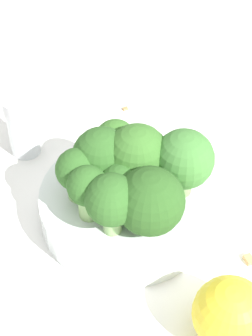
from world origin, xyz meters
TOP-DOWN VIEW (x-y plane):
  - ground_plane at (0.00, 0.00)m, footprint 3.00×3.00m
  - bowl at (0.00, 0.00)m, footprint 0.15×0.15m
  - broccoli_floret_0 at (-0.01, -0.02)m, footprint 0.05×0.05m
  - broccoli_floret_1 at (-0.01, 0.01)m, footprint 0.05×0.05m
  - broccoli_floret_2 at (0.03, 0.03)m, footprint 0.06×0.06m
  - broccoli_floret_3 at (-0.03, -0.02)m, footprint 0.04×0.04m
  - broccoli_floret_4 at (-0.02, 0.05)m, footprint 0.05×0.05m
  - broccoli_floret_5 at (0.04, -0.00)m, footprint 0.04×0.04m
  - broccoli_floret_6 at (0.03, -0.02)m, footprint 0.03×0.03m
  - broccoli_floret_7 at (0.01, -0.04)m, footprint 0.04×0.04m
  - broccoli_floret_8 at (0.02, -0.00)m, footprint 0.04×0.04m
  - pepper_shaker at (-0.06, -0.12)m, footprint 0.03×0.03m
  - lemon_wedge at (0.09, 0.11)m, footprint 0.06×0.06m
  - almond_crumb_0 at (0.02, 0.11)m, footprint 0.01×0.01m
  - almond_crumb_1 at (-0.15, -0.04)m, footprint 0.01×0.01m

SIDE VIEW (x-z plane):
  - ground_plane at x=0.00m, z-range 0.00..0.00m
  - almond_crumb_1 at x=-0.15m, z-range 0.00..0.01m
  - almond_crumb_0 at x=0.02m, z-range 0.00..0.01m
  - bowl at x=0.00m, z-range 0.00..0.03m
  - lemon_wedge at x=0.09m, z-range 0.00..0.06m
  - pepper_shaker at x=-0.06m, z-range 0.00..0.07m
  - broccoli_floret_8 at x=0.02m, z-range 0.03..0.08m
  - broccoli_floret_3 at x=-0.03m, z-range 0.03..0.08m
  - broccoli_floret_7 at x=0.01m, z-range 0.04..0.09m
  - broccoli_floret_6 at x=0.03m, z-range 0.04..0.09m
  - broccoli_floret_2 at x=0.03m, z-range 0.03..0.09m
  - broccoli_floret_0 at x=-0.01m, z-range 0.03..0.09m
  - broccoli_floret_5 at x=0.04m, z-range 0.04..0.10m
  - broccoli_floret_1 at x=-0.01m, z-range 0.04..0.10m
  - broccoli_floret_4 at x=-0.02m, z-range 0.04..0.10m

